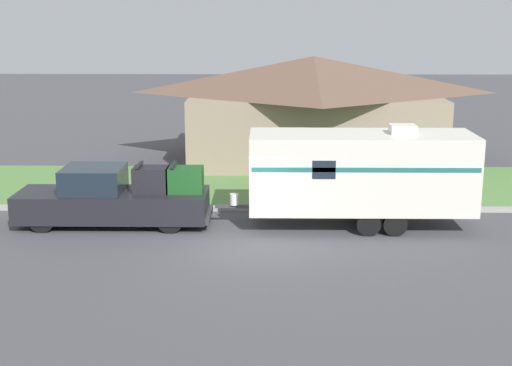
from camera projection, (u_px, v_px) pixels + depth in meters
name	position (u px, v px, depth m)	size (l,w,h in m)	color
ground_plane	(241.00, 245.00, 20.98)	(120.00, 120.00, 0.00)	#47474C
curb_strip	(245.00, 209.00, 24.61)	(80.00, 0.30, 0.14)	#999993
lawn_strip	(248.00, 185.00, 28.18)	(80.00, 7.00, 0.03)	#568442
house_across_street	(313.00, 107.00, 32.70)	(11.87, 7.93, 4.76)	gray
pickup_truck	(115.00, 198.00, 22.77)	(6.18, 1.96, 2.02)	black
travel_trailer	(361.00, 172.00, 22.45)	(8.12, 2.35, 3.28)	black
mailbox	(172.00, 177.00, 25.25)	(0.48, 0.20, 1.29)	brown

